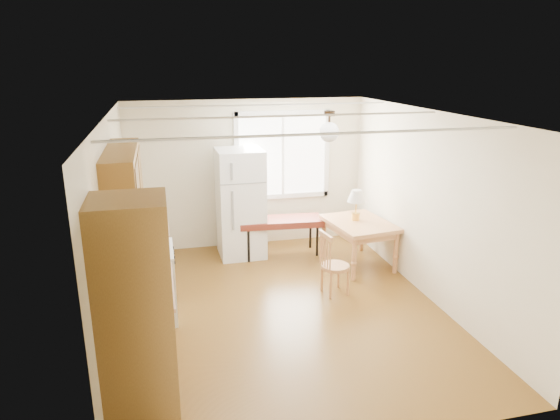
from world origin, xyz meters
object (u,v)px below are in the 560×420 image
object	(u,v)px
bench	(281,223)
refrigerator	(241,203)
chair	(330,260)
dining_table	(359,228)

from	to	relation	value
bench	refrigerator	bearing A→B (deg)	169.33
bench	chair	size ratio (longest dim) A/B	1.59
refrigerator	dining_table	bearing A→B (deg)	-27.50
refrigerator	bench	world-z (taller)	refrigerator
bench	chair	distance (m)	1.61
chair	dining_table	bearing A→B (deg)	40.09
refrigerator	dining_table	distance (m)	1.94
refrigerator	bench	bearing A→B (deg)	-16.45
dining_table	chair	size ratio (longest dim) A/B	1.41
refrigerator	dining_table	size ratio (longest dim) A/B	1.42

